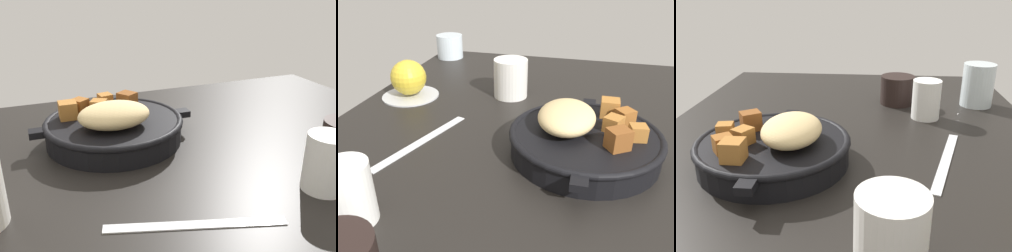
# 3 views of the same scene
# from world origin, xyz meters

# --- Properties ---
(ground_plane) EXTENTS (1.17, 0.76, 0.02)m
(ground_plane) POSITION_xyz_m (0.00, 0.00, -0.01)
(ground_plane) COLOR black
(cast_iron_skillet) EXTENTS (0.29, 0.25, 0.08)m
(cast_iron_skillet) POSITION_xyz_m (0.03, -0.11, 0.03)
(cast_iron_skillet) COLOR black
(cast_iron_skillet) RESTS_ON ground_plane
(butter_knife) EXTENTS (0.22, 0.08, 0.00)m
(butter_knife) POSITION_xyz_m (0.00, 0.17, 0.00)
(butter_knife) COLOR silver
(butter_knife) RESTS_ON ground_plane
(white_creamer_pitcher) EXTENTS (0.06, 0.06, 0.08)m
(white_creamer_pitcher) POSITION_xyz_m (-0.21, 0.16, 0.04)
(white_creamer_pitcher) COLOR white
(white_creamer_pitcher) RESTS_ON ground_plane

